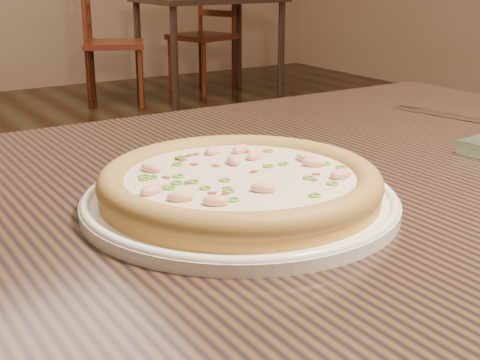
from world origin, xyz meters
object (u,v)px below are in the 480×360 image
hero_table (301,254)px  plate (240,200)px  chair_d (207,35)px  chair_c (106,43)px  bg_table_right (209,10)px  pizza (240,183)px

hero_table → plate: bearing=-157.4°
plate → chair_d: 4.79m
plate → chair_c: bearing=70.4°
bg_table_right → chair_d: 0.39m
pizza → chair_d: size_ratio=0.30×
chair_c → bg_table_right: bearing=-13.0°
hero_table → plate: plate is taller
plate → chair_c: chair_c is taller
plate → pizza: 0.02m
chair_c → chair_d: bearing=7.4°
bg_table_right → chair_c: size_ratio=1.05×
hero_table → bg_table_right: bearing=61.6°
chair_c → chair_d: size_ratio=1.00×
hero_table → pizza: 0.18m
plate → pizza: size_ratio=1.12×
plate → bg_table_right: bearing=60.5°
plate → bg_table_right: plate is taller
pizza → bg_table_right: size_ratio=0.29×
bg_table_right → chair_c: bearing=167.0°
hero_table → chair_c: size_ratio=1.26×
plate → bg_table_right: size_ratio=0.32×
pizza → chair_c: bearing=70.4°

